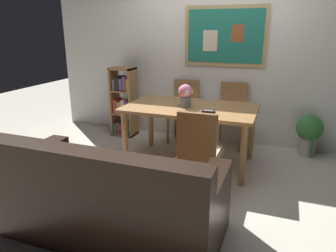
# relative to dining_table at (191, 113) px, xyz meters

# --- Properties ---
(ground_plane) EXTENTS (12.00, 12.00, 0.00)m
(ground_plane) POSITION_rel_dining_table_xyz_m (0.06, -0.42, -0.65)
(ground_plane) COLOR beige
(wall_back_with_painting) EXTENTS (5.20, 0.14, 2.60)m
(wall_back_with_painting) POSITION_rel_dining_table_xyz_m (0.06, 1.02, 0.66)
(wall_back_with_painting) COLOR silver
(wall_back_with_painting) RESTS_ON ground_plane
(dining_table) EXTENTS (1.58, 0.94, 0.74)m
(dining_table) POSITION_rel_dining_table_xyz_m (0.00, 0.00, 0.00)
(dining_table) COLOR #9E7042
(dining_table) RESTS_ON ground_plane
(dining_chair_far_left) EXTENTS (0.40, 0.41, 0.91)m
(dining_chair_far_left) POSITION_rel_dining_table_xyz_m (-0.33, 0.79, -0.11)
(dining_chair_far_left) COLOR #9E7042
(dining_chair_far_left) RESTS_ON ground_plane
(dining_chair_far_right) EXTENTS (0.40, 0.41, 0.91)m
(dining_chair_far_right) POSITION_rel_dining_table_xyz_m (0.38, 0.81, -0.11)
(dining_chair_far_right) COLOR #9E7042
(dining_chair_far_right) RESTS_ON ground_plane
(dining_chair_near_right) EXTENTS (0.40, 0.41, 0.91)m
(dining_chair_near_right) POSITION_rel_dining_table_xyz_m (0.32, -0.80, -0.11)
(dining_chair_near_right) COLOR #9E7042
(dining_chair_near_right) RESTS_ON ground_plane
(leather_couch) EXTENTS (1.80, 0.84, 0.84)m
(leather_couch) POSITION_rel_dining_table_xyz_m (-0.19, -1.64, -0.33)
(leather_couch) COLOR black
(leather_couch) RESTS_ON ground_plane
(bookshelf) EXTENTS (0.36, 0.28, 1.08)m
(bookshelf) POSITION_rel_dining_table_xyz_m (-1.29, 0.69, -0.14)
(bookshelf) COLOR #9E7042
(bookshelf) RESTS_ON ground_plane
(potted_ivy) EXTENTS (0.35, 0.35, 0.57)m
(potted_ivy) POSITION_rel_dining_table_xyz_m (1.42, 0.79, -0.32)
(potted_ivy) COLOR #B2ADA3
(potted_ivy) RESTS_ON ground_plane
(flower_vase) EXTENTS (0.18, 0.18, 0.27)m
(flower_vase) POSITION_rel_dining_table_xyz_m (-0.06, -0.04, 0.24)
(flower_vase) COLOR slate
(flower_vase) RESTS_ON dining_table
(tv_remote) EXTENTS (0.16, 0.06, 0.02)m
(tv_remote) POSITION_rel_dining_table_xyz_m (0.27, -0.21, 0.10)
(tv_remote) COLOR black
(tv_remote) RESTS_ON dining_table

